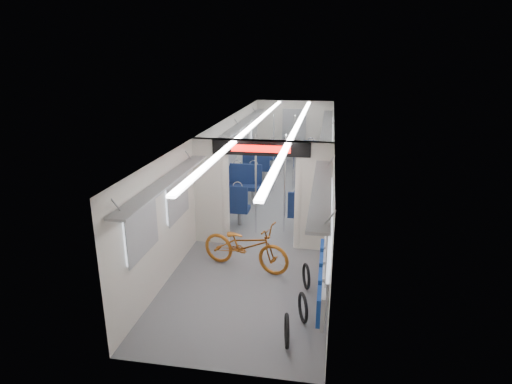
% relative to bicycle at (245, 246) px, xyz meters
% --- Properties ---
extents(carriage, '(12.00, 12.02, 2.31)m').
position_rel_bicycle_xyz_m(carriage, '(0.13, 2.86, 1.03)').
color(carriage, '#515456').
rests_on(carriage, ground).
extents(bicycle, '(1.89, 1.08, 0.94)m').
position_rel_bicycle_xyz_m(bicycle, '(0.00, 0.00, 0.00)').
color(bicycle, '#9C5516').
rests_on(bicycle, ground).
extents(flip_bench, '(0.12, 2.11, 0.51)m').
position_rel_bicycle_xyz_m(flip_bench, '(1.48, -1.21, 0.11)').
color(flip_bench, gray).
rests_on(flip_bench, carriage).
extents(bike_hoop_a, '(0.13, 0.50, 0.50)m').
position_rel_bicycle_xyz_m(bike_hoop_a, '(1.02, -2.20, -0.25)').
color(bike_hoop_a, black).
rests_on(bike_hoop_a, ground).
extents(bike_hoop_b, '(0.20, 0.47, 0.48)m').
position_rel_bicycle_xyz_m(bike_hoop_b, '(1.21, -1.57, -0.26)').
color(bike_hoop_b, black).
rests_on(bike_hoop_b, ground).
extents(bike_hoop_c, '(0.18, 0.46, 0.47)m').
position_rel_bicycle_xyz_m(bike_hoop_c, '(1.20, -0.57, -0.26)').
color(bike_hoop_c, black).
rests_on(bike_hoop_c, ground).
extents(seat_bay_near_left, '(0.94, 2.21, 1.14)m').
position_rel_bicycle_xyz_m(seat_bay_near_left, '(-0.81, 3.05, 0.09)').
color(seat_bay_near_left, '#0E1A3E').
rests_on(seat_bay_near_left, ground).
extents(seat_bay_near_right, '(0.89, 2.00, 1.08)m').
position_rel_bicycle_xyz_m(seat_bay_near_right, '(1.06, 2.88, 0.06)').
color(seat_bay_near_right, '#0E1A3E').
rests_on(seat_bay_near_right, ground).
extents(seat_bay_far_left, '(0.88, 1.95, 1.06)m').
position_rel_bicycle_xyz_m(seat_bay_far_left, '(-0.81, 6.84, 0.06)').
color(seat_bay_far_left, '#0E1A3E').
rests_on(seat_bay_far_left, ground).
extents(seat_bay_far_right, '(0.93, 2.17, 1.13)m').
position_rel_bicycle_xyz_m(seat_bay_far_right, '(1.06, 6.90, 0.09)').
color(seat_bay_far_right, '#0E1A3E').
rests_on(seat_bay_far_right, ground).
extents(stanchion_near_left, '(0.04, 0.04, 2.30)m').
position_rel_bicycle_xyz_m(stanchion_near_left, '(-0.10, 1.73, 0.68)').
color(stanchion_near_left, silver).
rests_on(stanchion_near_left, ground).
extents(stanchion_near_right, '(0.04, 0.04, 2.30)m').
position_rel_bicycle_xyz_m(stanchion_near_right, '(0.53, 1.91, 0.68)').
color(stanchion_near_right, silver).
rests_on(stanchion_near_right, ground).
extents(stanchion_far_left, '(0.04, 0.04, 2.30)m').
position_rel_bicycle_xyz_m(stanchion_far_left, '(-0.13, 4.94, 0.68)').
color(stanchion_far_left, silver).
rests_on(stanchion_far_left, ground).
extents(stanchion_far_right, '(0.04, 0.04, 2.30)m').
position_rel_bicycle_xyz_m(stanchion_far_right, '(0.47, 5.07, 0.68)').
color(stanchion_far_right, silver).
rests_on(stanchion_far_right, ground).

